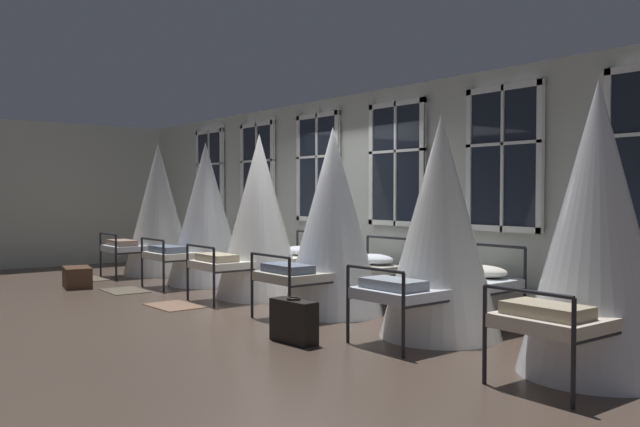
{
  "coord_description": "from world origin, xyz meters",
  "views": [
    {
      "loc": [
        7.44,
        -5.1,
        1.55
      ],
      "look_at": [
        0.6,
        0.23,
        1.27
      ],
      "focal_mm": 37.4,
      "sensor_mm": 36.0,
      "label": 1
    }
  ],
  "objects": [
    {
      "name": "cot_third",
      "position": [
        -0.85,
        0.23,
        1.17
      ],
      "size": [
        1.3,
        1.98,
        2.41
      ],
      "rotation": [
        0.0,
        0.0,
        1.56
      ],
      "color": "black",
      "rests_on": "ground"
    },
    {
      "name": "rug_third",
      "position": [
        -0.88,
        -1.13,
        0.01
      ],
      "size": [
        0.82,
        0.59,
        0.01
      ],
      "primitive_type": "cube",
      "rotation": [
        0.0,
        0.0,
        0.04
      ],
      "color": "brown",
      "rests_on": "ground"
    },
    {
      "name": "rug_first",
      "position": [
        -4.41,
        -1.13,
        0.01
      ],
      "size": [
        0.8,
        0.56,
        0.01
      ],
      "primitive_type": "cube",
      "rotation": [
        0.0,
        0.0,
        -0.0
      ],
      "color": "brown",
      "rests_on": "ground"
    },
    {
      "name": "cot_fifth",
      "position": [
        2.63,
        0.28,
        1.15
      ],
      "size": [
        1.3,
        1.99,
        2.38
      ],
      "rotation": [
        0.0,
        0.0,
        1.59
      ],
      "color": "black",
      "rests_on": "ground"
    },
    {
      "name": "ground",
      "position": [
        0.0,
        0.0,
        0.0
      ],
      "size": [
        25.74,
        25.74,
        0.0
      ],
      "primitive_type": "plane",
      "color": "#4C3D33"
    },
    {
      "name": "rug_second",
      "position": [
        -2.64,
        -1.13,
        0.01
      ],
      "size": [
        0.82,
        0.58,
        0.01
      ],
      "primitive_type": "cube",
      "rotation": [
        0.0,
        0.0,
        -0.03
      ],
      "color": "brown",
      "rests_on": "ground"
    },
    {
      "name": "cot_sixth",
      "position": [
        4.46,
        0.19,
        1.21
      ],
      "size": [
        1.3,
        1.98,
        2.5
      ],
      "rotation": [
        0.0,
        0.0,
        1.57
      ],
      "color": "black",
      "rests_on": "ground"
    },
    {
      "name": "cot_first",
      "position": [
        -4.36,
        0.22,
        1.2
      ],
      "size": [
        1.3,
        1.99,
        2.47
      ],
      "rotation": [
        0.0,
        0.0,
        1.56
      ],
      "color": "black",
      "rests_on": "ground"
    },
    {
      "name": "travel_trunk",
      "position": [
        -3.53,
        -1.58,
        0.16
      ],
      "size": [
        0.71,
        0.52,
        0.33
      ],
      "primitive_type": "cube",
      "rotation": [
        0.0,
        0.0,
        -0.2
      ],
      "color": "#472D1E",
      "rests_on": "ground"
    },
    {
      "name": "cot_second",
      "position": [
        -2.6,
        0.28,
        1.16
      ],
      "size": [
        1.3,
        2.0,
        2.39
      ],
      "rotation": [
        0.0,
        0.0,
        1.6
      ],
      "color": "black",
      "rests_on": "ground"
    },
    {
      "name": "cot_fourth",
      "position": [
        0.85,
        0.24,
        1.15
      ],
      "size": [
        1.3,
        1.99,
        2.38
      ],
      "rotation": [
        0.0,
        0.0,
        1.59
      ],
      "color": "black",
      "rests_on": "ground"
    },
    {
      "name": "back_wall_with_windows",
      "position": [
        0.0,
        1.44,
        1.5
      ],
      "size": [
        13.87,
        0.1,
        3.0
      ],
      "primitive_type": "cube",
      "color": "#B2B7AD",
      "rests_on": "ground"
    },
    {
      "name": "suitcase_dark",
      "position": [
        1.9,
        -1.13,
        0.22
      ],
      "size": [
        0.57,
        0.25,
        0.47
      ],
      "rotation": [
        0.0,
        0.0,
        0.08
      ],
      "color": "black",
      "rests_on": "ground"
    },
    {
      "name": "end_wall_left",
      "position": [
        -6.94,
        -1.76,
        1.5
      ],
      "size": [
        0.1,
        7.3,
        3.0
      ],
      "primitive_type": "cube",
      "color": "#B2B7AD",
      "rests_on": "ground"
    },
    {
      "name": "window_bank",
      "position": [
        -0.0,
        1.32,
        1.11
      ],
      "size": [
        9.87,
        0.1,
        2.72
      ],
      "color": "black",
      "rests_on": "ground"
    }
  ]
}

